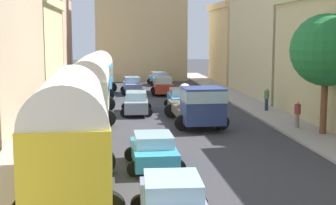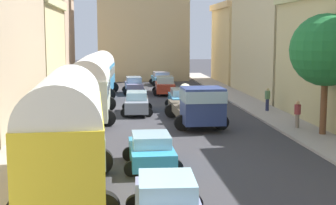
{
  "view_description": "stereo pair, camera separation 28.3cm",
  "coord_description": "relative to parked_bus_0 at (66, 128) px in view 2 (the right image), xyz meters",
  "views": [
    {
      "loc": [
        -3.25,
        -5.55,
        5.4
      ],
      "look_at": [
        0.0,
        23.62,
        1.32
      ],
      "focal_mm": 51.7,
      "sensor_mm": 36.0,
      "label": 1
    },
    {
      "loc": [
        -2.97,
        -5.58,
        5.4
      ],
      "look_at": [
        0.0,
        23.62,
        1.32
      ],
      "focal_mm": 51.7,
      "sensor_mm": 36.0,
      "label": 2
    }
  ],
  "objects": [
    {
      "name": "building_left_3",
      "position": [
        -6.62,
        28.72,
        2.01
      ],
      "size": [
        6.26,
        13.44,
        8.66
      ],
      "color": "#D4BE88",
      "rests_on": "ground"
    },
    {
      "name": "building_right_3",
      "position": [
        15.47,
        26.03,
        4.15
      ],
      "size": [
        4.5,
        13.73,
        13.0
      ],
      "color": "#BEB187",
      "rests_on": "ground"
    },
    {
      "name": "pedestrian_0",
      "position": [
        12.12,
        16.82,
        -1.36
      ],
      "size": [
        0.51,
        0.51,
        1.75
      ],
      "color": "#252A4B",
      "rests_on": "ground"
    },
    {
      "name": "parked_bus_1",
      "position": [
        -0.12,
        15.81,
        -0.13
      ],
      "size": [
        3.31,
        9.86,
        4.03
      ],
      "color": "beige",
      "rests_on": "ground"
    },
    {
      "name": "car_2",
      "position": [
        6.36,
        36.71,
        -1.62
      ],
      "size": [
        2.5,
        3.93,
        1.44
      ],
      "color": "#428FC7",
      "rests_on": "ground"
    },
    {
      "name": "car_1",
      "position": [
        5.93,
        27.93,
        -1.52
      ],
      "size": [
        2.36,
        3.84,
        1.69
      ],
      "color": "#A93420",
      "rests_on": "ground"
    },
    {
      "name": "car_5",
      "position": [
        2.96,
        17.2,
        -1.57
      ],
      "size": [
        2.28,
        4.29,
        1.56
      ],
      "color": "gray",
      "rests_on": "ground"
    },
    {
      "name": "pedestrian_2",
      "position": [
        11.88,
        10.42,
        -1.38
      ],
      "size": [
        0.4,
        0.4,
        1.71
      ],
      "color": "gray",
      "rests_on": "ground"
    },
    {
      "name": "building_left_4",
      "position": [
        -6.76,
        41.24,
        3.03
      ],
      "size": [
        6.56,
        11.08,
        10.71
      ],
      "color": "tan",
      "rests_on": "ground"
    },
    {
      "name": "ground_plane",
      "position": [
        4.72,
        16.63,
        -2.35
      ],
      "size": [
        154.0,
        154.0,
        0.0
      ],
      "primitive_type": "plane",
      "color": "#343338"
    },
    {
      "name": "sidewalk_left",
      "position": [
        -2.53,
        16.63,
        -2.28
      ],
      "size": [
        2.5,
        70.0,
        0.14
      ],
      "primitive_type": "cube",
      "color": "#9C978B",
      "rests_on": "ground"
    },
    {
      "name": "building_right_4",
      "position": [
        16.15,
        38.68,
        2.18
      ],
      "size": [
        6.43,
        9.65,
        9.01
      ],
      "color": "tan",
      "rests_on": "ground"
    },
    {
      "name": "distant_church",
      "position": [
        4.72,
        44.04,
        4.68
      ],
      "size": [
        10.74,
        7.52,
        19.98
      ],
      "color": "tan",
      "rests_on": "ground"
    },
    {
      "name": "cargo_truck_0",
      "position": [
        6.38,
        12.23,
        -1.05
      ],
      "size": [
        3.3,
        7.59,
        2.5
      ],
      "color": "navy",
      "rests_on": "ground"
    },
    {
      "name": "roadside_tree_2",
      "position": [
        12.62,
        8.62,
        2.27
      ],
      "size": [
        3.83,
        3.83,
        6.56
      ],
      "color": "brown",
      "rests_on": "ground"
    },
    {
      "name": "sidewalk_right",
      "position": [
        11.97,
        16.63,
        -2.28
      ],
      "size": [
        2.5,
        70.0,
        0.14
      ],
      "primitive_type": "cube",
      "color": "#9D9690",
      "rests_on": "ground"
    },
    {
      "name": "parked_bus_2",
      "position": [
        -0.02,
        27.25,
        -0.16
      ],
      "size": [
        3.45,
        9.03,
        3.95
      ],
      "color": "teal",
      "rests_on": "ground"
    },
    {
      "name": "parked_bus_0",
      "position": [
        0.0,
        0.0,
        0.0
      ],
      "size": [
        3.49,
        8.66,
        4.22
      ],
      "color": "yellow",
      "rests_on": "ground"
    },
    {
      "name": "car_0",
      "position": [
        6.25,
        18.79,
        -1.57
      ],
      "size": [
        2.28,
        4.39,
        1.54
      ],
      "color": "#4497CE",
      "rests_on": "ground"
    },
    {
      "name": "car_6",
      "position": [
        3.11,
        28.81,
        -1.56
      ],
      "size": [
        2.18,
        3.98,
        1.6
      ],
      "color": "gray",
      "rests_on": "ground"
    },
    {
      "name": "car_3",
      "position": [
        3.04,
        -2.99,
        -1.6
      ],
      "size": [
        2.45,
        3.79,
        1.49
      ],
      "color": "slate",
      "rests_on": "ground"
    },
    {
      "name": "car_4",
      "position": [
        3.02,
        3.39,
        -1.63
      ],
      "size": [
        2.35,
        3.75,
        1.41
      ],
      "color": "#3396C6",
      "rests_on": "ground"
    }
  ]
}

